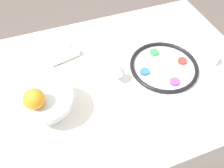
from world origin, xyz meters
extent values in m
plane|color=#564C47|center=(0.00, 0.00, 0.00)|extent=(8.00, 8.00, 0.00)
cube|color=silver|center=(0.00, 0.00, 0.38)|extent=(1.54, 0.97, 0.76)
cylinder|color=silver|center=(-0.32, 0.03, 0.77)|extent=(0.35, 0.35, 0.01)
torus|color=black|center=(-0.32, 0.03, 0.78)|extent=(0.35, 0.35, 0.02)
cylinder|color=#2D6BB7|center=(-0.21, 0.03, 0.78)|extent=(0.05, 0.05, 0.01)
cylinder|color=#844299|center=(-0.32, 0.14, 0.78)|extent=(0.05, 0.05, 0.01)
cylinder|color=red|center=(-0.42, 0.03, 0.78)|extent=(0.05, 0.05, 0.01)
cylinder|color=#33934C|center=(-0.32, -0.07, 0.78)|extent=(0.05, 0.05, 0.01)
cylinder|color=silver|center=(-0.06, 0.03, 0.76)|extent=(0.07, 0.07, 0.00)
cylinder|color=silver|center=(-0.06, 0.03, 0.80)|extent=(0.01, 0.01, 0.06)
cone|color=silver|center=(-0.06, 0.03, 0.86)|extent=(0.06, 0.06, 0.06)
cylinder|color=silver|center=(0.27, 0.10, 0.77)|extent=(0.12, 0.12, 0.01)
cylinder|color=silver|center=(0.27, 0.10, 0.81)|extent=(0.03, 0.03, 0.09)
cylinder|color=silver|center=(0.27, 0.10, 0.87)|extent=(0.22, 0.22, 0.03)
sphere|color=orange|center=(0.31, 0.13, 0.93)|extent=(0.08, 0.08, 0.08)
cylinder|color=beige|center=(0.15, -0.25, 0.77)|extent=(0.15, 0.15, 0.01)
cube|color=#D1B784|center=(0.15, -0.25, 0.78)|extent=(0.10, 0.10, 0.01)
cylinder|color=white|center=(0.15, -0.20, 0.79)|extent=(0.17, 0.08, 0.05)
cylinder|color=silver|center=(-0.57, 0.08, 0.79)|extent=(0.06, 0.06, 0.06)
cube|color=silver|center=(-0.34, 0.31, 0.77)|extent=(0.09, 0.16, 0.01)
cube|color=silver|center=(-0.31, 0.31, 0.77)|extent=(0.09, 0.16, 0.01)
cube|color=silver|center=(0.12, -0.25, 0.77)|extent=(0.15, 0.07, 0.01)
camera|label=1|loc=(0.19, 0.65, 1.61)|focal=35.00mm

